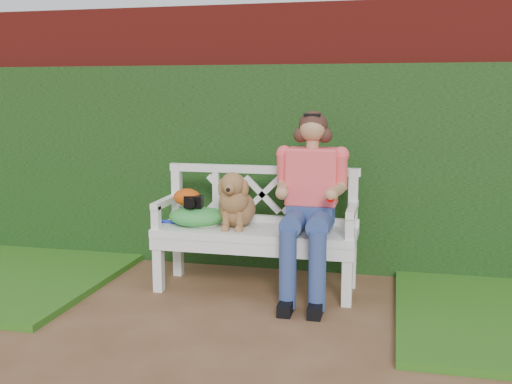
# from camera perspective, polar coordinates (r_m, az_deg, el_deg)

# --- Properties ---
(ground) EXTENTS (60.00, 60.00, 0.00)m
(ground) POSITION_cam_1_polar(r_m,az_deg,el_deg) (3.69, -4.72, -14.17)
(ground) COLOR brown
(brick_wall) EXTENTS (10.00, 0.30, 2.20)m
(brick_wall) POSITION_cam_1_polar(r_m,az_deg,el_deg) (5.24, 1.47, 5.33)
(brick_wall) COLOR maroon
(brick_wall) RESTS_ON ground
(ivy_hedge) EXTENTS (10.00, 0.18, 1.70)m
(ivy_hedge) POSITION_cam_1_polar(r_m,az_deg,el_deg) (5.05, 0.96, 2.32)
(ivy_hedge) COLOR #2B5A1D
(ivy_hedge) RESTS_ON ground
(garden_bench) EXTENTS (1.63, 0.76, 0.48)m
(garden_bench) POSITION_cam_1_polar(r_m,az_deg,el_deg) (4.54, 0.00, -6.36)
(garden_bench) COLOR white
(garden_bench) RESTS_ON ground
(seated_woman) EXTENTS (0.74, 0.86, 1.30)m
(seated_woman) POSITION_cam_1_polar(r_m,az_deg,el_deg) (4.35, 5.23, -1.54)
(seated_woman) COLOR #FF3244
(seated_woman) RESTS_ON ground
(dog) EXTENTS (0.41, 0.47, 0.44)m
(dog) POSITION_cam_1_polar(r_m,az_deg,el_deg) (4.45, -1.89, -0.65)
(dog) COLOR #B27344
(dog) RESTS_ON garden_bench
(tennis_racket) EXTENTS (0.60, 0.39, 0.03)m
(tennis_racket) POSITION_cam_1_polar(r_m,az_deg,el_deg) (4.60, -5.62, -2.95)
(tennis_racket) COLOR silver
(tennis_racket) RESTS_ON garden_bench
(green_bag) EXTENTS (0.48, 0.41, 0.15)m
(green_bag) POSITION_cam_1_polar(r_m,az_deg,el_deg) (4.56, -5.68, -2.29)
(green_bag) COLOR green
(green_bag) RESTS_ON garden_bench
(camera_item) EXTENTS (0.14, 0.11, 0.09)m
(camera_item) POSITION_cam_1_polar(r_m,az_deg,el_deg) (4.52, -5.94, -0.89)
(camera_item) COLOR black
(camera_item) RESTS_ON green_bag
(baseball_glove) EXTENTS (0.25, 0.22, 0.13)m
(baseball_glove) POSITION_cam_1_polar(r_m,az_deg,el_deg) (4.58, -6.59, -0.49)
(baseball_glove) COLOR #C1440D
(baseball_glove) RESTS_ON green_bag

